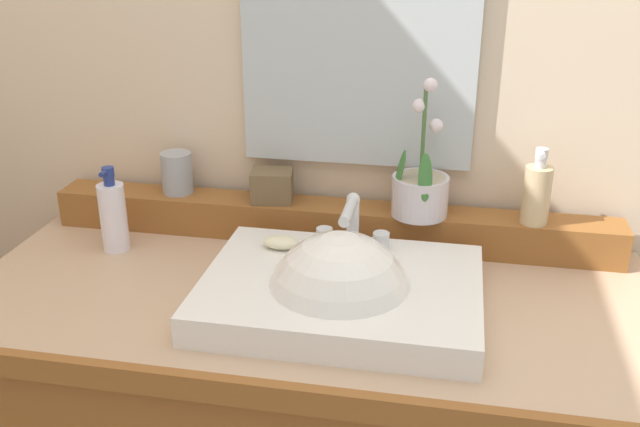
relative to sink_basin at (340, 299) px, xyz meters
name	(u,v)px	position (x,y,z in m)	size (l,w,h in m)	color
wall_back	(343,35)	(-0.07, 0.46, 0.39)	(2.78, 0.20, 2.54)	beige
back_ledge	(329,222)	(-0.07, 0.29, 0.02)	(1.21, 0.09, 0.08)	brown
sink_basin	(340,299)	(0.00, 0.00, 0.00)	(0.49, 0.37, 0.28)	white
soap_bar	(281,242)	(-0.14, 0.11, 0.05)	(0.07, 0.04, 0.02)	beige
potted_plant	(420,189)	(0.12, 0.27, 0.11)	(0.12, 0.12, 0.28)	silver
soap_dispenser	(537,193)	(0.35, 0.27, 0.12)	(0.05, 0.06, 0.16)	#D1B588
tumbler_cup	(177,173)	(-0.41, 0.30, 0.10)	(0.07, 0.07, 0.09)	#9BA1A8
trinket_box	(272,186)	(-0.20, 0.29, 0.09)	(0.09, 0.07, 0.07)	brown
lotion_bottle	(113,215)	(-0.50, 0.16, 0.05)	(0.06, 0.06, 0.18)	white
mirror	(358,33)	(-0.03, 0.34, 0.41)	(0.48, 0.02, 0.54)	silver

